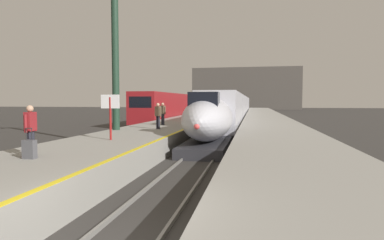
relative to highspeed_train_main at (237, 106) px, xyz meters
name	(u,v)px	position (x,y,z in m)	size (l,w,h in m)	color
platform_left	(183,125)	(-4.05, -22.07, -1.44)	(4.80, 110.00, 1.05)	gray
platform_right	(269,126)	(4.05, -22.07, -1.44)	(4.80, 110.00, 1.05)	gray
platform_left_safety_stripe	(207,120)	(-1.77, -22.07, -0.91)	(0.20, 107.80, 0.01)	yellow
rail_main_left	(220,128)	(-0.75, -19.32, -1.91)	(0.08, 110.00, 0.12)	slate
rail_main_right	(235,128)	(0.75, -19.32, -1.91)	(0.08, 110.00, 0.12)	slate
rail_secondary_left	(146,127)	(-8.85, -19.32, -1.91)	(0.08, 110.00, 0.12)	slate
rail_secondary_right	(159,127)	(-7.35, -19.32, -1.91)	(0.08, 110.00, 0.12)	slate
highspeed_train_main	(237,106)	(0.00, 0.00, 0.00)	(2.92, 76.40, 3.60)	silver
regional_train_adjacent	(182,106)	(-8.10, -4.85, 0.16)	(2.85, 36.60, 3.80)	maroon
station_column_mid	(115,36)	(-5.90, -33.23, 4.96)	(4.00, 0.68, 9.85)	#1E3828
passenger_near_edge	(30,127)	(-4.53, -42.77, 0.07)	(0.25, 0.57, 1.69)	#23232D
passenger_mid_platform	(158,114)	(-3.49, -32.14, 0.07)	(0.51, 0.37, 1.69)	#23232D
passenger_far_waiting	(163,112)	(-4.11, -28.92, 0.07)	(0.51, 0.37, 1.69)	#23232D
rolling_suitcase	(29,149)	(-4.35, -43.08, -0.61)	(0.40, 0.22, 0.98)	#4C4C51
departure_info_board	(110,108)	(-3.97, -38.10, 0.59)	(0.90, 0.10, 2.12)	maroon
terminus_back_wall	(246,88)	(0.00, 55.18, 5.03)	(36.00, 2.00, 14.00)	#4C4742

